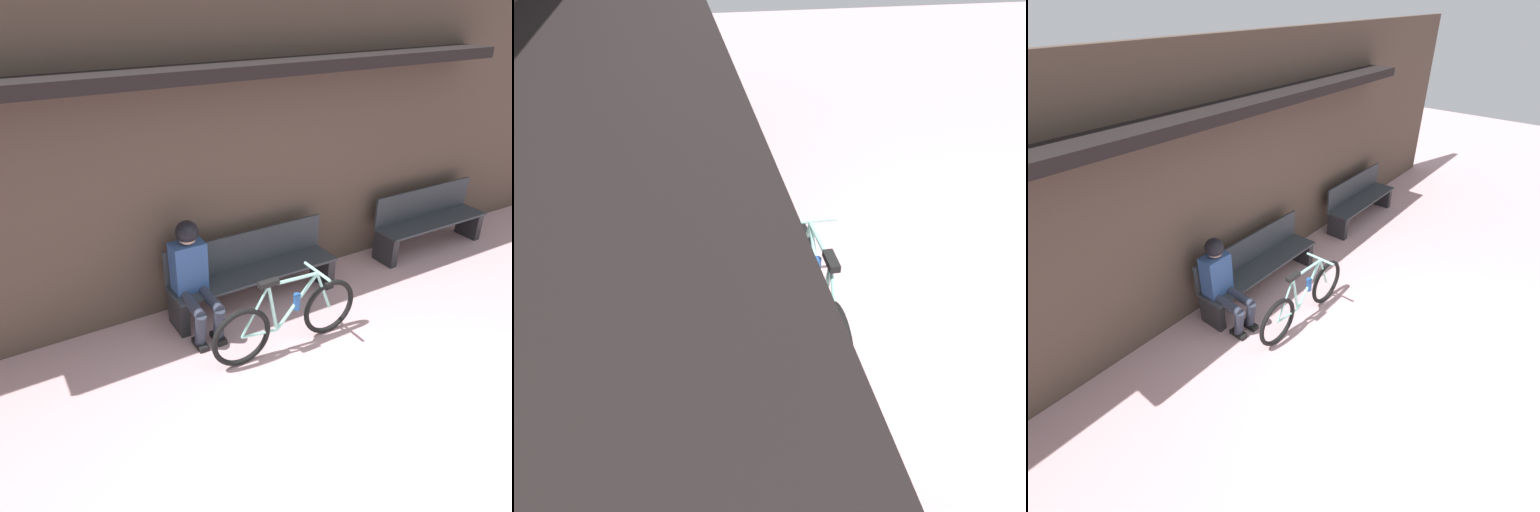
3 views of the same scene
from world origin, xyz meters
TOP-DOWN VIEW (x-y plane):
  - ground_plane at (0.00, 0.00)m, footprint 24.00×24.00m
  - storefront_wall at (0.00, 2.83)m, footprint 12.00×0.56m
  - park_bench_near at (0.09, 2.46)m, footprint 1.95×0.42m
  - bicycle at (-0.03, 1.58)m, footprint 1.63×0.40m
  - person_seated at (-0.67, 2.34)m, footprint 0.34×0.65m
  - park_bench_far at (2.82, 2.45)m, footprint 1.69×0.42m

SIDE VIEW (x-z plane):
  - ground_plane at x=0.00m, z-range 0.00..0.00m
  - bicycle at x=-0.03m, z-range -0.08..0.75m
  - park_bench_far at x=2.82m, z-range -0.03..0.80m
  - park_bench_near at x=0.09m, z-range -0.02..0.81m
  - person_seated at x=-0.67m, z-range 0.08..1.27m
  - storefront_wall at x=0.00m, z-range 0.06..3.26m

